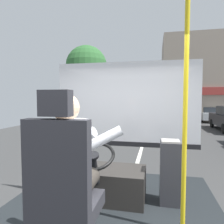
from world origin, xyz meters
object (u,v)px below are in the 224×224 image
at_px(steering_console, 103,182).
at_px(fare_box, 170,172).
at_px(driver_seat, 64,193).
at_px(parked_car_silver, 209,114).
at_px(bus_driver, 69,160).
at_px(handrail_pole, 185,116).

relative_size(steering_console, fare_box, 1.38).
distance_m(driver_seat, steering_console, 1.22).
height_order(steering_console, fare_box, same).
bearing_deg(parked_car_silver, bus_driver, -106.38).
xyz_separation_m(driver_seat, bus_driver, (0.00, 0.10, 0.23)).
relative_size(driver_seat, parked_car_silver, 0.31).
distance_m(fare_box, parked_car_silver, 16.88).
bearing_deg(fare_box, bus_driver, -127.60).
bearing_deg(handrail_pole, driver_seat, -145.80).
distance_m(bus_driver, fare_box, 1.46).
distance_m(bus_driver, handrail_pole, 1.13).
bearing_deg(driver_seat, bus_driver, 90.00).
bearing_deg(bus_driver, fare_box, 52.40).
distance_m(handrail_pole, fare_box, 0.94).
height_order(bus_driver, parked_car_silver, bus_driver).
distance_m(steering_console, handrail_pole, 1.42).
bearing_deg(handrail_pole, fare_box, 98.93).
relative_size(driver_seat, bus_driver, 1.63).
relative_size(handrail_pole, parked_car_silver, 0.52).
xyz_separation_m(handrail_pole, parked_car_silver, (4.18, 16.89, -1.12)).
xyz_separation_m(bus_driver, handrail_pole, (0.94, 0.54, 0.32)).
distance_m(driver_seat, fare_box, 1.49).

